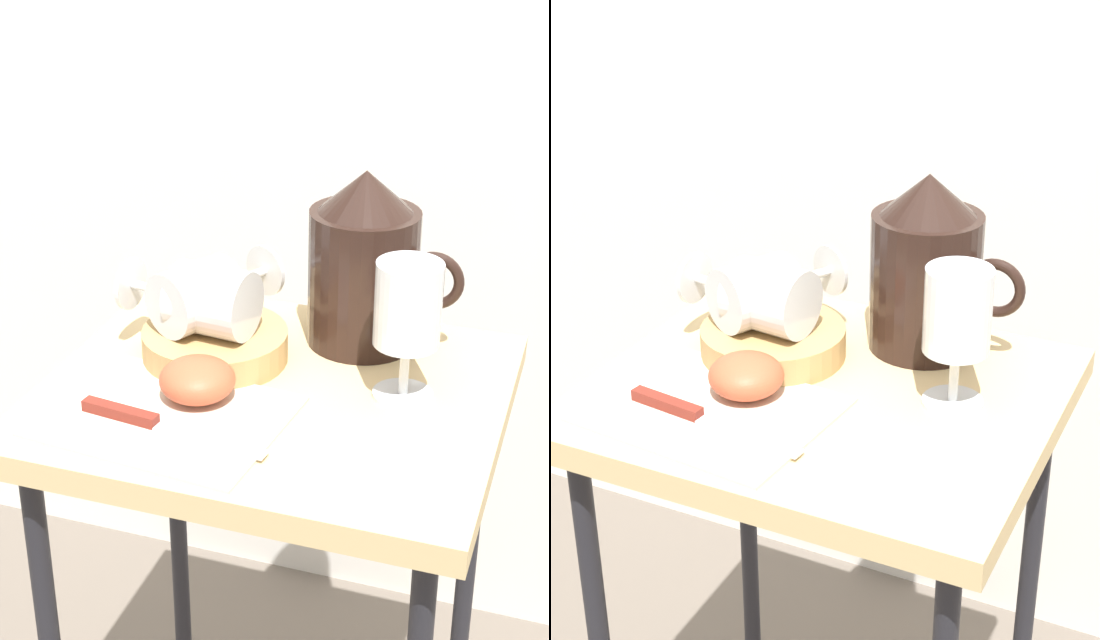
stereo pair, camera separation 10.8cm
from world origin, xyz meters
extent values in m
cube|color=silver|center=(0.00, 0.59, 1.04)|extent=(2.40, 0.03, 2.07)
cube|color=tan|center=(0.00, 0.00, 0.71)|extent=(0.48, 0.42, 0.03)
cylinder|color=black|center=(-0.20, 0.17, 0.35)|extent=(0.02, 0.02, 0.69)
cylinder|color=black|center=(0.20, 0.17, 0.35)|extent=(0.02, 0.02, 0.69)
cube|color=beige|center=(-0.08, -0.09, 0.72)|extent=(0.26, 0.21, 0.00)
cylinder|color=tan|center=(-0.08, 0.04, 0.74)|extent=(0.16, 0.16, 0.03)
cylinder|color=black|center=(0.06, 0.14, 0.80)|extent=(0.12, 0.12, 0.16)
cylinder|color=orange|center=(0.06, 0.14, 0.77)|extent=(0.11, 0.11, 0.09)
cone|color=black|center=(0.06, 0.14, 0.90)|extent=(0.11, 0.11, 0.05)
torus|color=black|center=(0.14, 0.14, 0.81)|extent=(0.07, 0.01, 0.07)
cylinder|color=silver|center=(0.13, 0.03, 0.72)|extent=(0.06, 0.06, 0.00)
cylinder|color=silver|center=(0.13, 0.03, 0.76)|extent=(0.01, 0.01, 0.06)
cylinder|color=silver|center=(0.13, 0.03, 0.83)|extent=(0.07, 0.07, 0.09)
cylinder|color=orange|center=(0.13, 0.03, 0.81)|extent=(0.06, 0.06, 0.04)
cylinder|color=silver|center=(-0.11, 0.04, 0.79)|extent=(0.11, 0.11, 0.07)
cylinder|color=silver|center=(-0.07, 0.11, 0.79)|extent=(0.04, 0.06, 0.01)
cylinder|color=silver|center=(-0.06, 0.14, 0.79)|extent=(0.06, 0.03, 0.06)
cylinder|color=silver|center=(-0.08, 0.04, 0.80)|extent=(0.10, 0.09, 0.08)
cylinder|color=silver|center=(-0.16, 0.04, 0.80)|extent=(0.06, 0.02, 0.01)
cylinder|color=silver|center=(-0.19, 0.05, 0.80)|extent=(0.01, 0.06, 0.06)
ellipsoid|color=#C15133|center=(-0.07, -0.05, 0.75)|extent=(0.08, 0.08, 0.04)
cube|color=silver|center=(-0.02, -0.13, 0.73)|extent=(0.12, 0.03, 0.00)
cube|color=maroon|center=(-0.12, -0.12, 0.73)|extent=(0.09, 0.02, 0.01)
camera|label=1|loc=(0.32, -0.93, 1.27)|focal=58.98mm
camera|label=2|loc=(0.42, -0.88, 1.27)|focal=58.98mm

